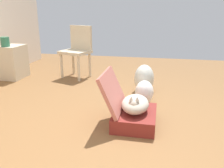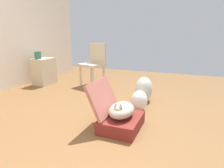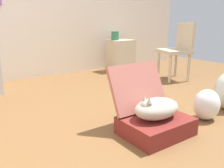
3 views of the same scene
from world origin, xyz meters
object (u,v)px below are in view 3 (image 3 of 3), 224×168
at_px(plastic_bag_white, 207,105).
at_px(vase_tall, 115,36).
at_px(suitcase_base, 156,126).
at_px(side_table, 121,55).
at_px(cat, 156,108).
at_px(chair, 178,48).

xyz_separation_m(plastic_bag_white, vase_tall, (0.62, 2.36, 0.50)).
bearing_deg(suitcase_base, vase_tall, 61.67).
distance_m(suitcase_base, side_table, 2.67).
xyz_separation_m(cat, chair, (1.68, 1.21, 0.27)).
height_order(side_table, vase_tall, vase_tall).
xyz_separation_m(vase_tall, chair, (0.42, -1.10, -0.15)).
relative_size(cat, chair, 0.55).
relative_size(plastic_bag_white, vase_tall, 1.89).
bearing_deg(cat, side_table, 59.07).
xyz_separation_m(cat, plastic_bag_white, (0.63, -0.05, -0.08)).
relative_size(vase_tall, chair, 0.18).
bearing_deg(side_table, vase_tall, 165.14).
relative_size(cat, side_table, 0.87).
relative_size(side_table, chair, 0.64).
bearing_deg(cat, suitcase_base, -4.25).
height_order(plastic_bag_white, side_table, side_table).
xyz_separation_m(suitcase_base, vase_tall, (1.25, 2.31, 0.57)).
bearing_deg(plastic_bag_white, suitcase_base, 175.38).
bearing_deg(vase_tall, chair, -68.97).
relative_size(cat, vase_tall, 3.13).
height_order(vase_tall, chair, chair).
distance_m(side_table, vase_tall, 0.38).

